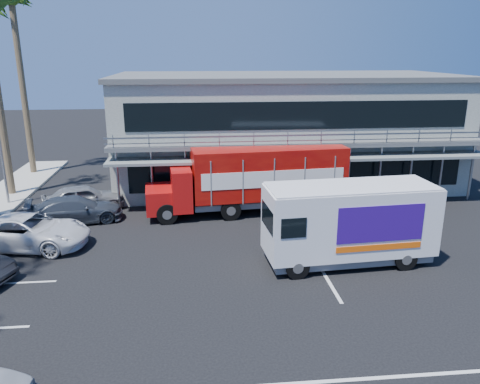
{
  "coord_description": "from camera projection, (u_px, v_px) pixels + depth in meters",
  "views": [
    {
      "loc": [
        -3.13,
        -16.54,
        8.72
      ],
      "look_at": [
        -1.04,
        4.7,
        2.3
      ],
      "focal_mm": 35.0,
      "sensor_mm": 36.0,
      "label": 1
    }
  ],
  "objects": [
    {
      "name": "ground",
      "position": [
        278.0,
        280.0,
        18.57
      ],
      "size": [
        120.0,
        120.0,
        0.0
      ],
      "primitive_type": "plane",
      "color": "black",
      "rests_on": "ground"
    },
    {
      "name": "building",
      "position": [
        284.0,
        129.0,
        32.04
      ],
      "size": [
        22.4,
        12.0,
        7.3
      ],
      "color": "gray",
      "rests_on": "ground"
    },
    {
      "name": "palm_f",
      "position": [
        12.0,
        9.0,
        31.48
      ],
      "size": [
        2.8,
        2.8,
        13.25
      ],
      "color": "brown",
      "rests_on": "ground"
    },
    {
      "name": "red_truck",
      "position": [
        255.0,
        177.0,
        26.04
      ],
      "size": [
        11.19,
        3.57,
        3.71
      ],
      "rotation": [
        0.0,
        0.0,
        0.09
      ],
      "color": "#AE0E0E",
      "rests_on": "ground"
    },
    {
      "name": "white_van",
      "position": [
        349.0,
        222.0,
        19.66
      ],
      "size": [
        7.23,
        2.93,
        3.46
      ],
      "rotation": [
        0.0,
        0.0,
        0.07
      ],
      "color": "silver",
      "rests_on": "ground"
    },
    {
      "name": "parked_car_c",
      "position": [
        27.0,
        232.0,
        21.52
      ],
      "size": [
        5.93,
        3.44,
        1.55
      ],
      "primitive_type": "imported",
      "rotation": [
        0.0,
        0.0,
        1.41
      ],
      "color": "silver",
      "rests_on": "ground"
    },
    {
      "name": "parked_car_d",
      "position": [
        76.0,
        210.0,
        24.72
      ],
      "size": [
        5.15,
        3.05,
        1.4
      ],
      "primitive_type": "imported",
      "rotation": [
        0.0,
        0.0,
        1.81
      ],
      "color": "#323842",
      "rests_on": "ground"
    },
    {
      "name": "parked_car_e",
      "position": [
        84.0,
        198.0,
        26.52
      ],
      "size": [
        4.84,
        3.26,
        1.53
      ],
      "primitive_type": "imported",
      "rotation": [
        0.0,
        0.0,
        1.93
      ],
      "color": "slate",
      "rests_on": "ground"
    }
  ]
}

